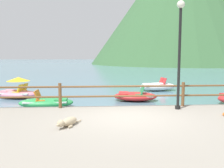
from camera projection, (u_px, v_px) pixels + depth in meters
ground_plane at (100, 68)px, 47.76m from camera, size 200.00×200.00×0.00m
promenade_dock at (140, 148)px, 5.93m from camera, size 28.00×8.00×0.40m
dock_railing at (123, 92)px, 9.55m from camera, size 23.92×0.12×0.95m
lamp_post at (180, 45)px, 8.99m from camera, size 0.28×0.28×3.93m
dog_resting at (68, 122)px, 7.00m from camera, size 0.64×0.94×0.26m
pedal_boat_0 at (17, 91)px, 13.94m from camera, size 2.50×1.83×1.18m
pedal_boat_1 at (157, 86)px, 16.87m from camera, size 2.69×1.53×0.88m
pedal_boat_2 at (135, 96)px, 13.16m from camera, size 2.43×1.65×0.81m
pedal_boat_3 at (46, 102)px, 11.40m from camera, size 2.49×1.24×0.81m
cliff_headland at (176, 4)px, 69.38m from camera, size 50.27×50.27×35.68m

